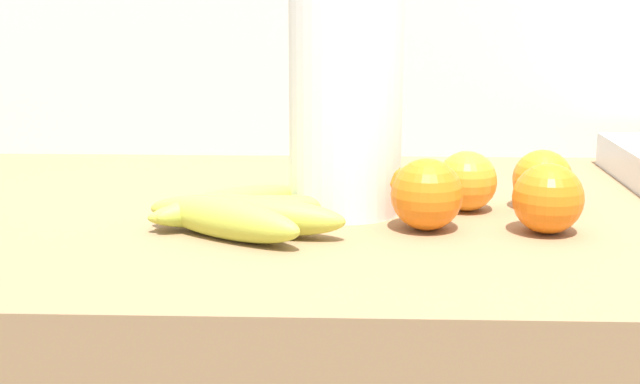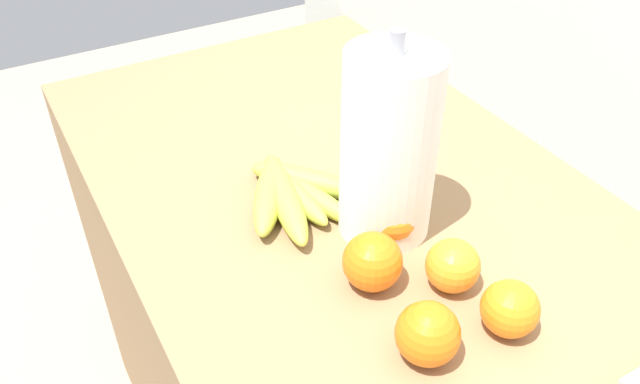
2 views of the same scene
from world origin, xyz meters
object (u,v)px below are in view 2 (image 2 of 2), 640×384
Objects in this scene: banana_bunch at (290,192)px; orange_back_right at (428,334)px; orange_back_left at (510,309)px; orange_right at (453,266)px; orange_far_right at (390,214)px; orange_center at (372,262)px; paper_towel_roll at (389,147)px.

banana_bunch is 0.33m from orange_back_right.
orange_back_left is at bearing 18.09° from banana_bunch.
banana_bunch is 3.16× the size of orange_right.
orange_far_right is at bearing 31.11° from banana_bunch.
orange_far_right is 0.12m from orange_right.
banana_bunch is 0.27m from orange_right.
banana_bunch is 3.17× the size of orange_back_left.
orange_right is 0.12m from orange_back_right.
orange_right is at bearing 21.33° from banana_bunch.
orange_back_left is (0.14, 0.10, -0.00)m from orange_center.
orange_far_right is 0.09m from orange_center.
orange_back_right is at bearing -22.00° from paper_towel_roll.
paper_towel_roll is (-0.09, 0.08, 0.10)m from orange_center.
orange_far_right reaches higher than orange_center.
orange_back_left is (0.21, 0.03, -0.01)m from orange_far_right.
banana_bunch is 2.68× the size of orange_far_right.
orange_center is at bearing -47.86° from orange_far_right.
orange_right is 1.00× the size of orange_back_left.
orange_right is (0.25, 0.10, 0.02)m from banana_bunch.
orange_far_right is at bearing -17.37° from paper_towel_roll.
orange_right is at bearing 58.46° from orange_center.
orange_center is (0.06, -0.07, -0.00)m from orange_far_right.
banana_bunch is at bearing -158.67° from orange_right.
orange_far_right is at bearing 132.14° from orange_center.
orange_back_right reaches higher than orange_right.
orange_back_left is 0.23× the size of paper_towel_roll.
orange_back_right reaches higher than orange_back_left.
orange_back_left is (0.34, 0.11, 0.02)m from banana_bunch.
orange_back_right is (0.19, -0.08, -0.00)m from orange_far_right.
orange_far_right reaches higher than orange_back_right.
banana_bunch is 2.95× the size of orange_back_right.
paper_towel_roll reaches higher than banana_bunch.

